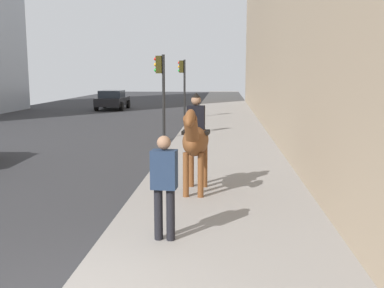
{
  "coord_description": "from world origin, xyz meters",
  "views": [
    {
      "loc": [
        -4.82,
        -2.01,
        2.81
      ],
      "look_at": [
        4.0,
        -1.39,
        1.4
      ],
      "focal_mm": 42.53,
      "sensor_mm": 36.0,
      "label": 1
    }
  ],
  "objects_px": {
    "mounted_horse_near": "(195,139)",
    "traffic_light_far_curb": "(183,80)",
    "traffic_light_near_curb": "(161,83)",
    "pedestrian_greeting": "(164,181)",
    "car_mid_lane": "(112,100)"
  },
  "relations": [
    {
      "from": "car_mid_lane",
      "to": "traffic_light_near_curb",
      "type": "distance_m",
      "value": 16.43
    },
    {
      "from": "mounted_horse_near",
      "to": "traffic_light_far_curb",
      "type": "xyz_separation_m",
      "value": [
        16.52,
        1.77,
        1.02
      ]
    },
    {
      "from": "mounted_horse_near",
      "to": "pedestrian_greeting",
      "type": "xyz_separation_m",
      "value": [
        -2.94,
        0.31,
        -0.25
      ]
    },
    {
      "from": "mounted_horse_near",
      "to": "car_mid_lane",
      "type": "height_order",
      "value": "mounted_horse_near"
    },
    {
      "from": "pedestrian_greeting",
      "to": "traffic_light_far_curb",
      "type": "distance_m",
      "value": 19.56
    },
    {
      "from": "mounted_horse_near",
      "to": "traffic_light_near_curb",
      "type": "distance_m",
      "value": 8.8
    },
    {
      "from": "car_mid_lane",
      "to": "traffic_light_near_curb",
      "type": "bearing_deg",
      "value": -160.03
    },
    {
      "from": "traffic_light_far_curb",
      "to": "pedestrian_greeting",
      "type": "bearing_deg",
      "value": -175.7
    },
    {
      "from": "pedestrian_greeting",
      "to": "traffic_light_near_curb",
      "type": "height_order",
      "value": "traffic_light_near_curb"
    },
    {
      "from": "traffic_light_near_curb",
      "to": "traffic_light_far_curb",
      "type": "distance_m",
      "value": 8.0
    },
    {
      "from": "pedestrian_greeting",
      "to": "car_mid_lane",
      "type": "distance_m",
      "value": 27.76
    },
    {
      "from": "car_mid_lane",
      "to": "mounted_horse_near",
      "type": "bearing_deg",
      "value": -162.86
    },
    {
      "from": "mounted_horse_near",
      "to": "car_mid_lane",
      "type": "relative_size",
      "value": 0.54
    },
    {
      "from": "traffic_light_near_curb",
      "to": "mounted_horse_near",
      "type": "bearing_deg",
      "value": -167.25
    },
    {
      "from": "mounted_horse_near",
      "to": "pedestrian_greeting",
      "type": "relative_size",
      "value": 1.31
    }
  ]
}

